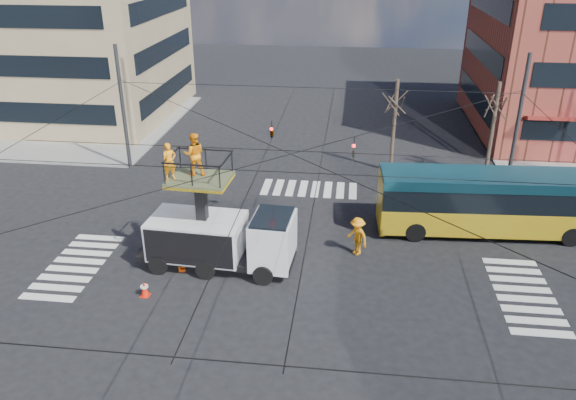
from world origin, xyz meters
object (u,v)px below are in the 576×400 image
Objects in this scene: utility_truck at (220,226)px; traffic_cone at (144,289)px; worker_ground at (179,253)px; city_bus at (496,202)px; flagger at (357,236)px.

utility_truck reaches higher than traffic_cone.
city_bus is at bearing -88.91° from worker_ground.
worker_ground is at bearing -162.72° from city_bus.
utility_truck is 6.49m from flagger.
utility_truck is at bearing -88.71° from worker_ground.
flagger reaches higher than traffic_cone.
traffic_cone is (-2.69, -2.79, -1.68)m from utility_truck.
worker_ground is 0.98× the size of flagger.
worker_ground is 8.29m from flagger.
city_bus is at bearing 23.81° from utility_truck.
city_bus is 15.81m from worker_ground.
traffic_cone is (-15.72, -7.61, -1.37)m from city_bus.
worker_ground is (-14.81, -5.49, -0.78)m from city_bus.
utility_truck is 3.79× the size of worker_ground.
city_bus reaches higher than worker_ground.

